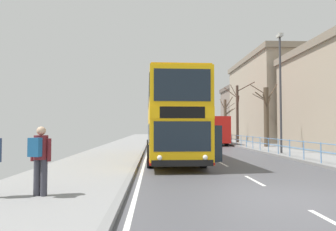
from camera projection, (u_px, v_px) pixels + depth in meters
ground at (260, 197)px, 7.94m from camera, size 15.80×140.00×0.20m
double_decker_bus_main at (172, 119)px, 16.91m from camera, size 3.44×10.26×4.40m
background_bus_far_lane at (209, 130)px, 34.05m from camera, size 2.65×10.02×2.92m
pedestrian_railing_far_kerb at (247, 140)px, 26.22m from camera, size 0.05×33.53×0.99m
pedestrian_with_backpack at (40, 155)px, 7.58m from camera, size 0.55×0.57×1.71m
street_lamp_far_side at (280, 84)px, 20.55m from camera, size 0.28×0.60×7.99m
bare_tree_far_00 at (266, 115)px, 27.30m from camera, size 2.74×2.00×5.68m
bare_tree_far_01 at (237, 111)px, 35.11m from camera, size 3.12×2.84×6.86m
bare_tree_far_02 at (225, 118)px, 41.95m from camera, size 2.13×2.63×5.91m
background_building_00 at (261, 111)px, 55.78m from camera, size 11.98×16.08×9.60m
background_building_02 at (286, 99)px, 43.73m from camera, size 12.54×17.87×11.69m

